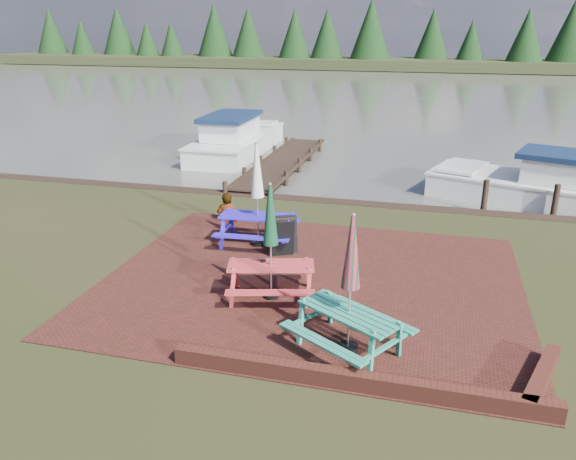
% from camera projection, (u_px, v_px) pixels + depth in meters
% --- Properties ---
extents(ground, '(120.00, 120.00, 0.00)m').
position_uv_depth(ground, '(301.00, 302.00, 11.46)').
color(ground, black).
rests_on(ground, ground).
extents(paving, '(9.00, 7.50, 0.02)m').
position_uv_depth(paving, '(311.00, 281.00, 12.37)').
color(paving, '#391912').
rests_on(paving, ground).
extents(brick_wall, '(6.21, 1.79, 0.30)m').
position_uv_depth(brick_wall, '(398.00, 380.00, 8.71)').
color(brick_wall, '#4C1E16').
rests_on(brick_wall, ground).
extents(water, '(120.00, 60.00, 0.02)m').
position_uv_depth(water, '(409.00, 94.00, 45.03)').
color(water, '#44423A').
rests_on(water, ground).
extents(far_treeline, '(120.00, 10.00, 8.10)m').
position_uv_depth(far_treeline, '(424.00, 41.00, 70.20)').
color(far_treeline, black).
rests_on(far_treeline, ground).
extents(picnic_table_teal, '(2.37, 2.30, 2.50)m').
position_uv_depth(picnic_table_teal, '(349.00, 306.00, 9.48)').
color(picnic_table_teal, '#28836B').
rests_on(picnic_table_teal, ground).
extents(picnic_table_red, '(2.10, 1.96, 2.44)m').
position_uv_depth(picnic_table_red, '(271.00, 259.00, 11.39)').
color(picnic_table_red, '#B92F32').
rests_on(picnic_table_red, ground).
extents(picnic_table_blue, '(1.99, 1.80, 2.64)m').
position_uv_depth(picnic_table_blue, '(258.00, 211.00, 14.12)').
color(picnic_table_blue, '#2B1AC3').
rests_on(picnic_table_blue, ground).
extents(chalkboard, '(0.63, 0.77, 0.95)m').
position_uv_depth(chalkboard, '(284.00, 236.00, 13.63)').
color(chalkboard, black).
rests_on(chalkboard, ground).
extents(jetty, '(1.76, 9.08, 1.00)m').
position_uv_depth(jetty, '(282.00, 162.00, 22.49)').
color(jetty, black).
rests_on(jetty, ground).
extents(boat_jetty, '(2.55, 7.19, 2.08)m').
position_uv_depth(boat_jetty, '(236.00, 141.00, 25.01)').
color(boat_jetty, silver).
rests_on(boat_jetty, ground).
extents(boat_near, '(7.58, 4.62, 1.94)m').
position_uv_depth(boat_near, '(549.00, 188.00, 18.00)').
color(boat_near, silver).
rests_on(boat_near, ground).
extents(person, '(0.66, 0.47, 1.69)m').
position_uv_depth(person, '(226.00, 193.00, 15.85)').
color(person, gray).
rests_on(person, ground).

